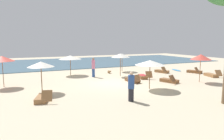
# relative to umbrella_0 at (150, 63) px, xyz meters

# --- Properties ---
(ground_plane) EXTENTS (60.00, 60.00, 0.00)m
(ground_plane) POSITION_rel_umbrella_0_xyz_m (-1.60, 2.86, -1.90)
(ground_plane) COLOR beige
(ocean_water) EXTENTS (48.00, 16.00, 0.06)m
(ocean_water) POSITION_rel_umbrella_0_xyz_m (-1.60, 19.86, -1.87)
(ocean_water) COLOR #3D6075
(ocean_water) RESTS_ON ground_plane
(umbrella_0) EXTENTS (2.14, 2.14, 2.08)m
(umbrella_0) POSITION_rel_umbrella_0_xyz_m (0.00, 0.00, 0.00)
(umbrella_0) COLOR brown
(umbrella_0) RESTS_ON ground_plane
(umbrella_1) EXTENTS (1.78, 1.78, 2.22)m
(umbrella_1) POSITION_rel_umbrella_0_xyz_m (0.50, 5.60, 0.13)
(umbrella_1) COLOR brown
(umbrella_1) RESTS_ON ground_plane
(umbrella_2) EXTENTS (1.70, 1.70, 2.33)m
(umbrella_2) POSITION_rel_umbrella_0_xyz_m (5.24, 0.28, 0.20)
(umbrella_2) COLOR olive
(umbrella_2) RESTS_ON ground_plane
(umbrella_3) EXTENTS (1.75, 1.75, 1.99)m
(umbrella_3) POSITION_rel_umbrella_0_xyz_m (2.11, 8.31, -0.10)
(umbrella_3) COLOR olive
(umbrella_3) RESTS_ON ground_plane
(umbrella_4) EXTENTS (1.78, 1.78, 2.32)m
(umbrella_4) POSITION_rel_umbrella_0_xyz_m (-9.58, 5.17, 0.23)
(umbrella_4) COLOR brown
(umbrella_4) RESTS_ON ground_plane
(umbrella_6) EXTENTS (2.22, 2.22, 1.98)m
(umbrella_6) POSITION_rel_umbrella_0_xyz_m (-3.76, 8.27, -0.10)
(umbrella_6) COLOR brown
(umbrella_6) RESTS_ON ground_plane
(umbrella_7) EXTENTS (1.74, 1.74, 2.07)m
(umbrella_7) POSITION_rel_umbrella_0_xyz_m (-7.14, 2.25, -0.01)
(umbrella_7) COLOR brown
(umbrella_7) RESTS_ON ground_plane
(lounger_0) EXTENTS (1.25, 1.77, 0.70)m
(lounger_0) POSITION_rel_umbrella_0_xyz_m (8.64, 4.00, -1.73)
(lounger_0) COLOR brown
(lounger_0) RESTS_ON ground_plane
(lounger_1) EXTENTS (1.12, 1.76, 0.72)m
(lounger_1) POSITION_rel_umbrella_0_xyz_m (5.60, 5.63, -1.73)
(lounger_1) COLOR olive
(lounger_1) RESTS_ON ground_plane
(lounger_2) EXTENTS (1.03, 1.74, 0.73)m
(lounger_2) POSITION_rel_umbrella_0_xyz_m (-7.34, 0.06, -1.73)
(lounger_2) COLOR olive
(lounger_2) RESTS_ON ground_plane
(lounger_3) EXTENTS (1.12, 1.76, 0.72)m
(lounger_3) POSITION_rel_umbrella_0_xyz_m (2.83, 1.17, -1.73)
(lounger_3) COLOR brown
(lounger_3) RESTS_ON ground_plane
(lounger_4) EXTENTS (1.01, 1.77, 0.71)m
(lounger_4) POSITION_rel_umbrella_0_xyz_m (8.40, 1.66, -1.73)
(lounger_4) COLOR olive
(lounger_4) RESTS_ON ground_plane
(lounger_5) EXTENTS (0.67, 1.72, 0.69)m
(lounger_5) POSITION_rel_umbrella_0_xyz_m (0.14, 2.60, -1.73)
(lounger_5) COLOR brown
(lounger_5) RESTS_ON ground_plane
(lounger_6) EXTENTS (1.13, 1.77, 0.71)m
(lounger_6) POSITION_rel_umbrella_0_xyz_m (1.90, 3.70, -1.72)
(lounger_6) COLOR brown
(lounger_6) RESTS_ON ground_plane
(person_0) EXTENTS (0.45, 0.45, 1.85)m
(person_0) POSITION_rel_umbrella_0_xyz_m (-2.04, 6.25, -0.95)
(person_0) COLOR #2D4C8C
(person_0) RESTS_ON ground_plane
(person_1) EXTENTS (0.51, 0.51, 1.71)m
(person_1) POSITION_rel_umbrella_0_xyz_m (-2.73, -2.07, -1.04)
(person_1) COLOR #26262D
(person_1) RESTS_ON ground_plane
(dog) EXTENTS (0.34, 0.67, 0.31)m
(dog) POSITION_rel_umbrella_0_xyz_m (0.25, 7.73, -1.74)
(dog) COLOR olive
(dog) RESTS_ON ground_plane
(surfboard) EXTENTS (0.99, 1.95, 0.07)m
(surfboard) POSITION_rel_umbrella_0_xyz_m (8.27, 6.39, -1.86)
(surfboard) COLOR #338CCC
(surfboard) RESTS_ON ground_plane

